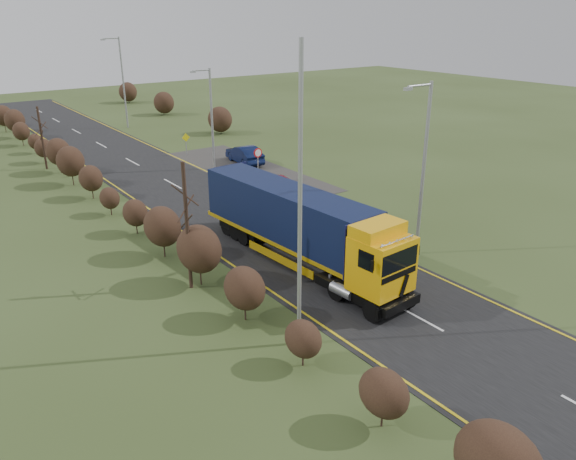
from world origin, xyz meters
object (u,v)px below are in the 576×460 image
(speed_sign, at_px, (258,158))
(car_red_hatchback, at_px, (277,185))
(lorry, at_px, (300,224))
(streetlight_near, at_px, (423,164))
(car_blue_sedan, at_px, (245,155))

(speed_sign, bearing_deg, car_red_hatchback, -102.54)
(lorry, bearing_deg, streetlight_near, -27.82)
(streetlight_near, relative_size, speed_sign, 3.50)
(lorry, distance_m, streetlight_near, 6.85)
(lorry, bearing_deg, car_red_hatchback, 57.20)
(lorry, bearing_deg, car_blue_sedan, 62.17)
(lorry, height_order, car_blue_sedan, lorry)
(car_blue_sedan, bearing_deg, car_red_hatchback, 78.53)
(streetlight_near, bearing_deg, car_red_hatchback, 90.63)
(car_red_hatchback, relative_size, streetlight_near, 0.50)
(lorry, height_order, streetlight_near, streetlight_near)
(car_blue_sedan, bearing_deg, lorry, 72.27)
(streetlight_near, height_order, speed_sign, streetlight_near)
(lorry, distance_m, car_blue_sedan, 20.78)
(car_red_hatchback, height_order, car_blue_sedan, car_red_hatchback)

